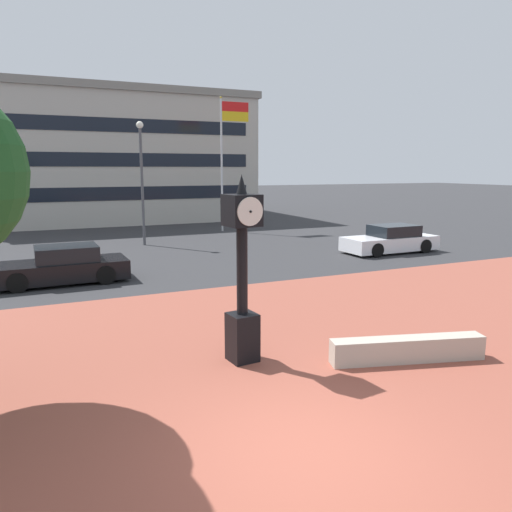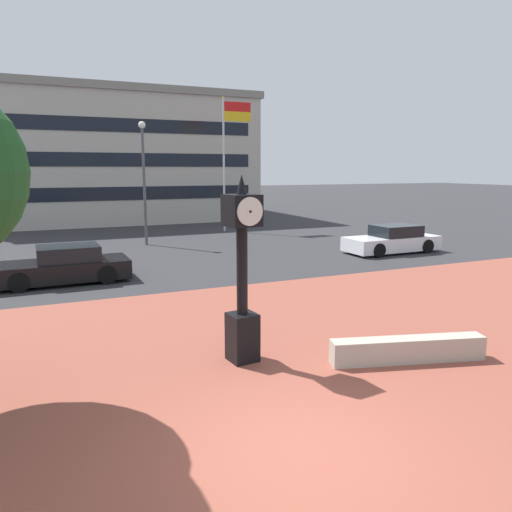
# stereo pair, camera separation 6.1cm
# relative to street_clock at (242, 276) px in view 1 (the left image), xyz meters

# --- Properties ---
(ground_plane) EXTENTS (200.00, 200.00, 0.00)m
(ground_plane) POSITION_rel_street_clock_xyz_m (-0.51, -3.37, -1.78)
(ground_plane) COLOR #2D2D30
(plaza_brick_paving) EXTENTS (44.00, 13.45, 0.01)m
(plaza_brick_paving) POSITION_rel_street_clock_xyz_m (-0.51, -0.64, -1.78)
(plaza_brick_paving) COLOR brown
(plaza_brick_paving) RESTS_ON ground
(planter_wall) EXTENTS (3.19, 1.24, 0.50)m
(planter_wall) POSITION_rel_street_clock_xyz_m (3.06, -1.41, -1.53)
(planter_wall) COLOR #ADA393
(planter_wall) RESTS_ON ground
(street_clock) EXTENTS (0.68, 0.74, 3.78)m
(street_clock) POSITION_rel_street_clock_xyz_m (0.00, 0.00, 0.00)
(street_clock) COLOR black
(street_clock) RESTS_ON ground
(car_street_mid) EXTENTS (4.54, 1.92, 1.28)m
(car_street_mid) POSITION_rel_street_clock_xyz_m (11.40, 9.32, -1.21)
(car_street_mid) COLOR silver
(car_street_mid) RESTS_ON ground
(car_street_far) EXTENTS (4.43, 2.02, 1.28)m
(car_street_far) POSITION_rel_street_clock_xyz_m (-3.00, 8.91, -1.21)
(car_street_far) COLOR black
(car_street_far) RESTS_ON ground
(flagpole_primary) EXTENTS (1.87, 0.14, 8.18)m
(flagpole_primary) POSITION_rel_street_clock_xyz_m (7.21, 20.02, 3.26)
(flagpole_primary) COLOR silver
(flagpole_primary) RESTS_ON ground
(civic_building) EXTENTS (20.82, 16.00, 9.44)m
(civic_building) POSITION_rel_street_clock_xyz_m (1.48, 32.86, 2.95)
(civic_building) COLOR #B2ADA3
(civic_building) RESTS_ON ground
(street_lamp_post) EXTENTS (0.36, 0.36, 6.20)m
(street_lamp_post) POSITION_rel_street_clock_xyz_m (1.28, 16.29, 2.04)
(street_lamp_post) COLOR #4C4C51
(street_lamp_post) RESTS_ON ground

